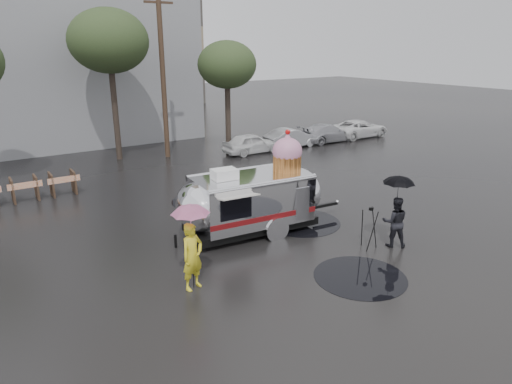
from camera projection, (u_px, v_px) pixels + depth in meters
ground at (275, 256)px, 14.03m from camera, size 120.00×120.00×0.00m
puddles at (277, 219)px, 17.02m from camera, size 5.29×10.83×0.01m
grey_building at (3, 39)px, 28.90m from camera, size 22.00×12.00×13.00m
utility_pole at (163, 75)px, 25.00m from camera, size 1.60×0.28×9.00m
tree_mid at (109, 42)px, 23.94m from camera, size 4.20×4.20×8.03m
tree_right at (227, 65)px, 25.93m from camera, size 3.36×3.36×6.42m
barricade_row at (25, 189)px, 18.82m from camera, size 4.30×0.80×1.00m
parked_cars at (313, 133)px, 29.53m from camera, size 13.20×1.90×1.50m
airstream_trailer at (253, 198)px, 15.49m from camera, size 6.53×2.66×3.53m
person_left at (192, 256)px, 11.91m from camera, size 0.76×0.62×1.84m
umbrella_pink at (191, 219)px, 11.58m from camera, size 1.22×1.22×2.38m
person_right at (395, 222)px, 14.48m from camera, size 0.89×0.84×1.65m
umbrella_black at (398, 188)px, 14.13m from camera, size 1.21×1.21×2.37m
tripod at (370, 225)px, 14.32m from camera, size 0.52×0.58×1.39m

